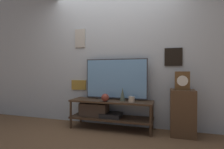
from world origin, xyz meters
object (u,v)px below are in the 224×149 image
Objects in this scene: candle_jar at (132,99)px; television at (116,79)px; vase_slim_bronze at (123,94)px; vase_round_glass at (105,97)px; mantel_clock at (182,81)px.

television is at bearing 147.53° from candle_jar.
vase_slim_bronze reaches higher than candle_jar.
vase_round_glass is 1.33× the size of candle_jar.
vase_round_glass is 0.45m from candle_jar.
candle_jar is at bearing -32.47° from television.
television is at bearing 63.87° from vase_round_glass.
television is 0.33m from vase_slim_bronze.
mantel_clock is (0.78, 0.12, 0.32)m from candle_jar.
television reaches higher than vase_round_glass.
mantel_clock reaches higher than candle_jar.
television is at bearing 141.44° from vase_slim_bronze.
television is 8.68× the size of vase_round_glass.
vase_round_glass is 1.28m from mantel_clock.
vase_slim_bronze is 0.21m from candle_jar.
vase_round_glass is 0.56× the size of vase_slim_bronze.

